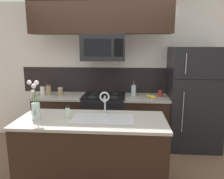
{
  "coord_description": "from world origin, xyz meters",
  "views": [
    {
      "loc": [
        0.43,
        -2.9,
        1.8
      ],
      "look_at": [
        0.19,
        0.27,
        1.16
      ],
      "focal_mm": 35.0,
      "sensor_mm": 36.0,
      "label": 1
    }
  ],
  "objects_px": {
    "storage_jar_tall": "(43,90)",
    "flower_vase": "(36,106)",
    "french_press": "(134,90)",
    "coffee_tin": "(160,93)",
    "banana_bunch": "(151,96)",
    "storage_jar_short": "(60,91)",
    "refrigerator": "(193,98)",
    "storage_jar_medium": "(49,90)",
    "sink_faucet": "(105,100)",
    "microwave": "(103,48)",
    "dish_soap_bottle": "(68,113)",
    "stove_range": "(104,120)"
  },
  "relations": [
    {
      "from": "coffee_tin",
      "to": "french_press",
      "type": "bearing_deg",
      "value": 178.79
    },
    {
      "from": "flower_vase",
      "to": "coffee_tin",
      "type": "bearing_deg",
      "value": 38.2
    },
    {
      "from": "storage_jar_short",
      "to": "flower_vase",
      "type": "distance_m",
      "value": 1.29
    },
    {
      "from": "stove_range",
      "to": "dish_soap_bottle",
      "type": "xyz_separation_m",
      "value": [
        -0.32,
        -1.24,
        0.52
      ]
    },
    {
      "from": "storage_jar_tall",
      "to": "banana_bunch",
      "type": "xyz_separation_m",
      "value": [
        1.98,
        -0.08,
        -0.07
      ]
    },
    {
      "from": "storage_jar_short",
      "to": "storage_jar_tall",
      "type": "bearing_deg",
      "value": 175.92
    },
    {
      "from": "flower_vase",
      "to": "stove_range",
      "type": "bearing_deg",
      "value": 61.53
    },
    {
      "from": "refrigerator",
      "to": "coffee_tin",
      "type": "xyz_separation_m",
      "value": [
        -0.57,
        0.03,
        0.07
      ]
    },
    {
      "from": "french_press",
      "to": "microwave",
      "type": "bearing_deg",
      "value": -171.35
    },
    {
      "from": "storage_jar_short",
      "to": "french_press",
      "type": "relative_size",
      "value": 0.55
    },
    {
      "from": "storage_jar_short",
      "to": "storage_jar_medium",
      "type": "bearing_deg",
      "value": 176.89
    },
    {
      "from": "refrigerator",
      "to": "french_press",
      "type": "distance_m",
      "value": 1.05
    },
    {
      "from": "storage_jar_short",
      "to": "flower_vase",
      "type": "xyz_separation_m",
      "value": [
        0.09,
        -1.29,
        0.08
      ]
    },
    {
      "from": "coffee_tin",
      "to": "sink_faucet",
      "type": "height_order",
      "value": "sink_faucet"
    },
    {
      "from": "storage_jar_tall",
      "to": "storage_jar_medium",
      "type": "xyz_separation_m",
      "value": [
        0.11,
        -0.01,
        0.01
      ]
    },
    {
      "from": "refrigerator",
      "to": "banana_bunch",
      "type": "bearing_deg",
      "value": -173.82
    },
    {
      "from": "french_press",
      "to": "coffee_tin",
      "type": "bearing_deg",
      "value": -1.21
    },
    {
      "from": "microwave",
      "to": "flower_vase",
      "type": "xyz_separation_m",
      "value": [
        -0.7,
        -1.27,
        -0.7
      ]
    },
    {
      "from": "microwave",
      "to": "storage_jar_short",
      "type": "height_order",
      "value": "microwave"
    },
    {
      "from": "storage_jar_medium",
      "to": "sink_faucet",
      "type": "height_order",
      "value": "sink_faucet"
    },
    {
      "from": "microwave",
      "to": "flower_vase",
      "type": "bearing_deg",
      "value": -118.86
    },
    {
      "from": "storage_jar_tall",
      "to": "flower_vase",
      "type": "distance_m",
      "value": 1.38
    },
    {
      "from": "banana_bunch",
      "to": "coffee_tin",
      "type": "distance_m",
      "value": 0.2
    },
    {
      "from": "stove_range",
      "to": "flower_vase",
      "type": "bearing_deg",
      "value": -118.47
    },
    {
      "from": "storage_jar_medium",
      "to": "sink_faucet",
      "type": "distance_m",
      "value": 1.56
    },
    {
      "from": "sink_faucet",
      "to": "dish_soap_bottle",
      "type": "bearing_deg",
      "value": -156.67
    },
    {
      "from": "microwave",
      "to": "refrigerator",
      "type": "height_order",
      "value": "microwave"
    },
    {
      "from": "refrigerator",
      "to": "dish_soap_bottle",
      "type": "height_order",
      "value": "refrigerator"
    },
    {
      "from": "storage_jar_medium",
      "to": "storage_jar_short",
      "type": "distance_m",
      "value": 0.23
    },
    {
      "from": "banana_bunch",
      "to": "storage_jar_tall",
      "type": "bearing_deg",
      "value": 177.77
    },
    {
      "from": "refrigerator",
      "to": "dish_soap_bottle",
      "type": "bearing_deg",
      "value": -146.43
    },
    {
      "from": "storage_jar_medium",
      "to": "french_press",
      "type": "xyz_separation_m",
      "value": [
        1.55,
        0.06,
        0.0
      ]
    },
    {
      "from": "refrigerator",
      "to": "banana_bunch",
      "type": "distance_m",
      "value": 0.74
    },
    {
      "from": "refrigerator",
      "to": "sink_faucet",
      "type": "bearing_deg",
      "value": -143.69
    },
    {
      "from": "refrigerator",
      "to": "storage_jar_medium",
      "type": "relative_size",
      "value": 9.14
    },
    {
      "from": "stove_range",
      "to": "coffee_tin",
      "type": "relative_size",
      "value": 8.45
    },
    {
      "from": "storage_jar_tall",
      "to": "storage_jar_medium",
      "type": "distance_m",
      "value": 0.12
    },
    {
      "from": "refrigerator",
      "to": "microwave",
      "type": "bearing_deg",
      "value": -178.52
    },
    {
      "from": "storage_jar_short",
      "to": "coffee_tin",
      "type": "height_order",
      "value": "storage_jar_short"
    },
    {
      "from": "french_press",
      "to": "dish_soap_bottle",
      "type": "bearing_deg",
      "value": -123.2
    },
    {
      "from": "dish_soap_bottle",
      "to": "flower_vase",
      "type": "xyz_separation_m",
      "value": [
        -0.38,
        -0.06,
        0.09
      ]
    },
    {
      "from": "coffee_tin",
      "to": "flower_vase",
      "type": "relative_size",
      "value": 0.23
    },
    {
      "from": "coffee_tin",
      "to": "sink_faucet",
      "type": "relative_size",
      "value": 0.36
    },
    {
      "from": "storage_jar_tall",
      "to": "banana_bunch",
      "type": "height_order",
      "value": "storage_jar_tall"
    },
    {
      "from": "stove_range",
      "to": "refrigerator",
      "type": "xyz_separation_m",
      "value": [
        1.58,
        0.02,
        0.43
      ]
    },
    {
      "from": "refrigerator",
      "to": "coffee_tin",
      "type": "bearing_deg",
      "value": 177.0
    },
    {
      "from": "flower_vase",
      "to": "banana_bunch",
      "type": "bearing_deg",
      "value": 38.65
    },
    {
      "from": "french_press",
      "to": "sink_faucet",
      "type": "height_order",
      "value": "sink_faucet"
    },
    {
      "from": "refrigerator",
      "to": "storage_jar_tall",
      "type": "relative_size",
      "value": 9.92
    },
    {
      "from": "microwave",
      "to": "coffee_tin",
      "type": "height_order",
      "value": "microwave"
    }
  ]
}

